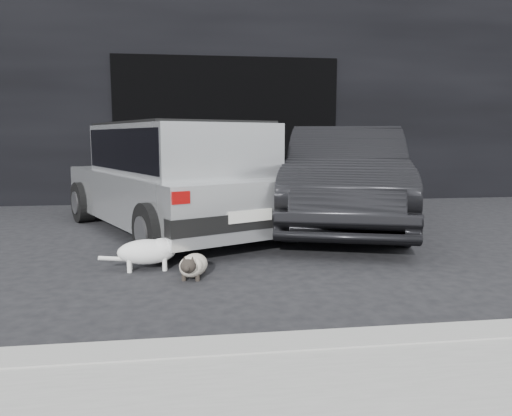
{
  "coord_description": "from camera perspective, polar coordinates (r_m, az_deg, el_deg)",
  "views": [
    {
      "loc": [
        0.23,
        -5.08,
        1.19
      ],
      "look_at": [
        0.9,
        -0.41,
        0.52
      ],
      "focal_mm": 35.0,
      "sensor_mm": 36.0,
      "label": 1
    }
  ],
  "objects": [
    {
      "name": "ground",
      "position": [
        5.22,
        -10.48,
        -5.21
      ],
      "size": [
        80.0,
        80.0,
        0.0
      ],
      "primitive_type": "plane",
      "color": "black",
      "rests_on": "ground"
    },
    {
      "name": "building_facade",
      "position": [
        11.18,
        -4.24,
        14.84
      ],
      "size": [
        34.0,
        4.0,
        5.0
      ],
      "primitive_type": "cube",
      "color": "black",
      "rests_on": "ground"
    },
    {
      "name": "garage_opening",
      "position": [
        9.1,
        -3.3,
        8.8
      ],
      "size": [
        4.0,
        0.1,
        2.6
      ],
      "primitive_type": "cube",
      "color": "black",
      "rests_on": "ground"
    },
    {
      "name": "curb",
      "position": [
        2.83,
        8.66,
        -15.57
      ],
      "size": [
        18.0,
        0.25,
        0.12
      ],
      "primitive_type": "cube",
      "color": "#9A9994",
      "rests_on": "ground"
    },
    {
      "name": "silver_hatchback",
      "position": [
        6.33,
        -9.23,
        4.0
      ],
      "size": [
        3.07,
        4.06,
        1.37
      ],
      "rotation": [
        0.0,
        0.0,
        0.44
      ],
      "color": "silver",
      "rests_on": "ground"
    },
    {
      "name": "second_car",
      "position": [
        6.73,
        10.19,
        3.53
      ],
      "size": [
        2.57,
        4.29,
        1.33
      ],
      "primitive_type": "imported",
      "rotation": [
        0.0,
        0.0,
        -0.31
      ],
      "color": "black",
      "rests_on": "ground"
    },
    {
      "name": "cat_siamese",
      "position": [
        4.31,
        -7.25,
        -6.53
      ],
      "size": [
        0.32,
        0.68,
        0.24
      ],
      "rotation": [
        0.0,
        0.0,
        2.94
      ],
      "color": "beige",
      "rests_on": "ground"
    },
    {
      "name": "cat_white",
      "position": [
        4.61,
        -11.92,
        -4.78
      ],
      "size": [
        0.78,
        0.29,
        0.36
      ],
      "rotation": [
        0.0,
        0.0,
        -1.51
      ],
      "color": "white",
      "rests_on": "ground"
    }
  ]
}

